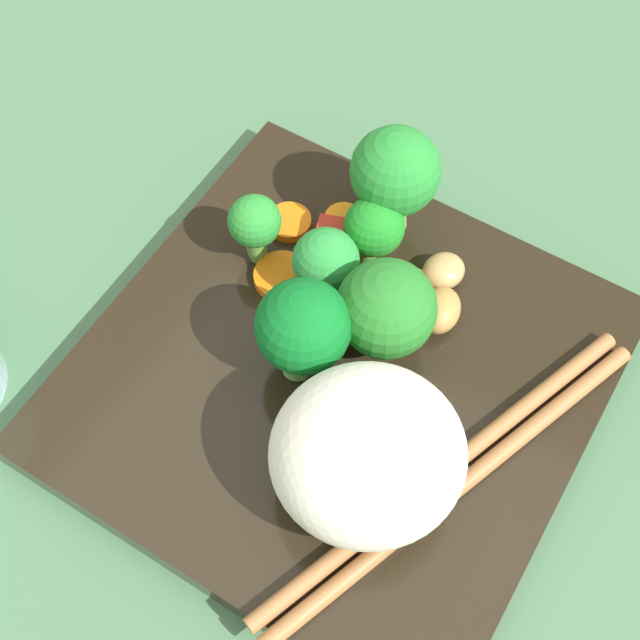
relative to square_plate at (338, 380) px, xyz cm
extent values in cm
cube|color=#446F4A|center=(0.00, 0.00, -1.91)|extent=(110.00, 110.00, 2.00)
cube|color=black|center=(0.00, 0.00, 0.00)|extent=(25.70, 25.70, 1.82)
ellipsoid|color=white|center=(4.29, 4.24, 4.44)|extent=(12.19, 12.26, 7.06)
cylinder|color=#549C3F|center=(-6.74, -2.36, 1.82)|extent=(1.23, 1.06, 1.92)
sphere|color=#1C8122|center=(-6.95, -2.24, 3.88)|extent=(3.27, 3.27, 3.27)
cylinder|color=#5F9748|center=(-3.96, -3.09, 1.78)|extent=(2.48, 2.50, 1.82)
sphere|color=green|center=(-3.84, -3.25, 3.69)|extent=(3.55, 3.55, 3.55)
cylinder|color=#60A14B|center=(0.87, -1.84, 2.13)|extent=(1.94, 1.53, 2.67)
sphere|color=#0D6822|center=(0.58, -1.69, 4.86)|extent=(4.74, 4.74, 4.74)
cylinder|color=#5D963A|center=(-2.44, 1.05, 1.92)|extent=(1.95, 1.81, 2.15)
sphere|color=#257426|center=(-2.66, 1.03, 4.46)|extent=(5.05, 5.05, 5.05)
cylinder|color=#639F48|center=(-3.52, -7.58, 2.07)|extent=(1.53, 1.25, 2.45)
sphere|color=#2A8D31|center=(-3.69, -7.62, 4.08)|extent=(2.87, 2.87, 2.87)
cylinder|color=#65A74B|center=(-9.48, -2.80, 2.38)|extent=(2.38, 2.68, 3.19)
sphere|color=#25852F|center=(-9.54, -2.62, 5.51)|extent=(4.84, 4.84, 4.84)
cylinder|color=orange|center=(-3.12, -5.61, 1.18)|extent=(3.82, 3.82, 0.54)
cylinder|color=orange|center=(-0.97, -4.19, 1.24)|extent=(2.92, 2.92, 0.66)
cylinder|color=orange|center=(-5.97, 0.76, 1.27)|extent=(3.52, 3.52, 0.73)
cylinder|color=orange|center=(-6.36, -7.33, 1.19)|extent=(3.47, 3.47, 0.56)
cylinder|color=orange|center=(-1.57, -1.51, 1.12)|extent=(3.14, 3.14, 0.42)
cylinder|color=orange|center=(-8.11, -4.80, 1.22)|extent=(2.78, 2.78, 0.62)
cube|color=red|center=(-4.27, -0.55, 1.64)|extent=(2.94, 2.75, 1.47)
cube|color=red|center=(-6.15, -4.40, 1.83)|extent=(2.63, 2.34, 1.85)
ellipsoid|color=tan|center=(-7.92, 1.68, 1.68)|extent=(2.96, 2.80, 1.54)
ellipsoid|color=#B78843|center=(-5.57, 2.77, 1.82)|extent=(3.18, 2.64, 1.81)
cylinder|color=#A46B3C|center=(2.22, 8.20, 1.33)|extent=(22.28, 8.16, 0.84)
cylinder|color=#A46B3C|center=(1.90, 7.22, 1.33)|extent=(22.28, 8.16, 0.84)
camera|label=1|loc=(17.96, 10.61, 41.78)|focal=50.08mm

